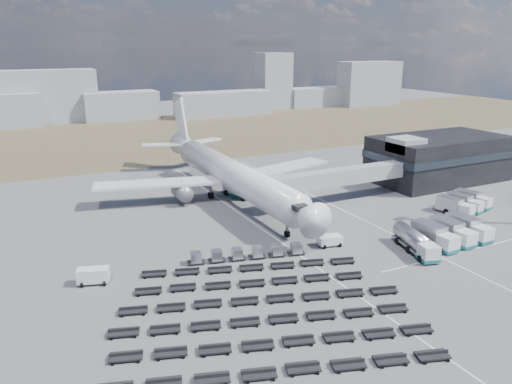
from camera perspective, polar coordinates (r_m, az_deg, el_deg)
name	(u,v)px	position (r m, az deg, el deg)	size (l,w,h in m)	color
ground	(318,257)	(73.57, 7.12, -7.43)	(420.00, 420.00, 0.00)	#565659
grass_strip	(136,136)	(172.41, -13.60, 6.20)	(420.00, 90.00, 0.01)	brown
lane_markings	(359,239)	(81.19, 11.72, -5.29)	(47.12, 110.00, 0.01)	silver
terminal	(438,157)	(119.46, 20.11, 3.73)	(30.40, 16.40, 11.00)	black
jet_bridge	(330,178)	(96.34, 8.41, 1.54)	(30.30, 3.80, 7.05)	#939399
airliner	(228,173)	(98.83, -3.18, 2.22)	(51.59, 64.53, 17.62)	silver
skyline	(102,100)	(209.87, -17.16, 9.97)	(301.60, 24.60, 25.70)	#91949E
fuel_tanker	(415,242)	(77.90, 17.76, -5.45)	(4.98, 10.27, 3.22)	silver
pushback_tug	(330,241)	(77.60, 8.40, -5.53)	(3.65, 2.06, 1.61)	silver
utility_van	(93,276)	(68.38, -18.11, -9.13)	(3.95, 1.79, 2.14)	silver
catering_truck	(238,189)	(100.79, -2.03, 0.35)	(4.73, 7.35, 3.13)	silver
service_trucks_near	(452,232)	(83.64, 21.49, -4.26)	(10.30, 7.88, 3.09)	silver
service_trucks_far	(464,203)	(100.22, 22.68, -1.14)	(10.17, 8.57, 2.70)	silver
uld_row	(247,253)	(72.13, -1.02, -6.99)	(17.01, 5.50, 1.56)	black
baggage_dollies	(261,310)	(58.86, 0.60, -13.38)	(38.50, 33.15, 0.78)	black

